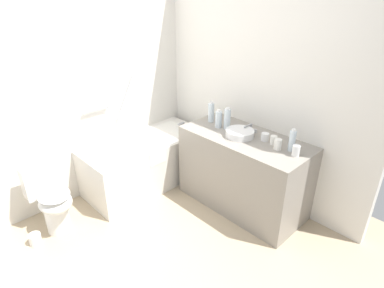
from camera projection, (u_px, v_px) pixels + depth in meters
ground_plane at (137, 252)px, 2.96m from camera, size 4.14×4.14×0.00m
wall_back_tiled at (53, 86)px, 3.18m from camera, size 3.54×0.10×2.58m
wall_right_mirror at (255, 80)px, 3.39m from camera, size 0.10×2.77×2.58m
bathtub at (146, 160)px, 3.85m from camera, size 1.47×0.65×1.28m
toilet at (51, 197)px, 3.11m from camera, size 0.38×0.49×0.69m
vanity_counter at (243, 172)px, 3.43m from camera, size 0.62×1.33×0.82m
sink_basin at (240, 133)px, 3.24m from camera, size 0.28×0.28×0.07m
sink_faucet at (250, 128)px, 3.34m from camera, size 0.13×0.15×0.09m
water_bottle_0 at (219, 119)px, 3.42m from camera, size 0.07×0.07×0.20m
water_bottle_1 at (292, 141)px, 2.94m from camera, size 0.06×0.06×0.21m
water_bottle_2 at (211, 112)px, 3.55m from camera, size 0.07×0.07×0.23m
water_bottle_3 at (227, 119)px, 3.38m from camera, size 0.07×0.07×0.23m
drinking_glass_0 at (265, 137)px, 3.15m from camera, size 0.08×0.08×0.08m
drinking_glass_1 at (274, 140)px, 3.08m from camera, size 0.06×0.06×0.08m
drinking_glass_2 at (278, 144)px, 2.98m from camera, size 0.07×0.07×0.10m
drinking_glass_3 at (296, 151)px, 2.86m from camera, size 0.07×0.07×0.10m
toilet_paper_roll at (35, 239)px, 3.03m from camera, size 0.11×0.11×0.11m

